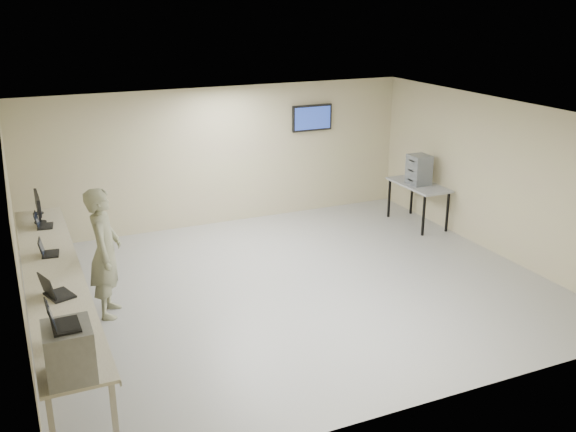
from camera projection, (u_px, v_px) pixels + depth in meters
name	position (u px, v px, depth m)	size (l,w,h in m)	color
room	(294.00, 203.00, 10.00)	(8.01, 7.01, 2.81)	#AFAFA9
workbench	(54.00, 277.00, 8.75)	(0.76, 6.00, 0.90)	beige
equipment_box	(69.00, 352.00, 6.24)	(0.46, 0.52, 0.54)	gray
laptop_on_box	(59.00, 321.00, 6.11)	(0.29, 0.36, 0.27)	black
laptop_0	(70.00, 336.00, 6.93)	(0.31, 0.36, 0.26)	black
laptop_1	(54.00, 291.00, 7.98)	(0.43, 0.45, 0.30)	black
laptop_2	(46.00, 251.00, 9.28)	(0.30, 0.35, 0.25)	black
laptop_3	(42.00, 223.00, 10.42)	(0.31, 0.36, 0.26)	black
monitor_near	(39.00, 207.00, 10.57)	(0.20, 0.44, 0.44)	black
monitor_far	(37.00, 200.00, 11.02)	(0.18, 0.41, 0.40)	black
soldier	(105.00, 253.00, 9.21)	(0.71, 0.46, 1.93)	gray
side_table	(419.00, 187.00, 13.04)	(0.67, 1.44, 0.86)	gray
storage_bins	(419.00, 170.00, 12.91)	(0.38, 0.42, 0.60)	slate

